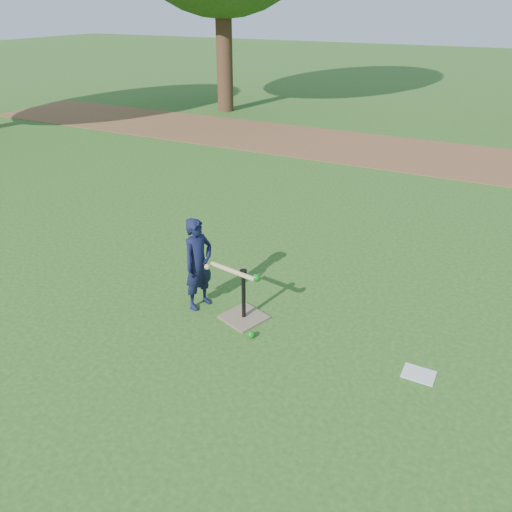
% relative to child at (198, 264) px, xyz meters
% --- Properties ---
extents(ground, '(80.00, 80.00, 0.00)m').
position_rel_child_xyz_m(ground, '(0.42, 0.17, -0.55)').
color(ground, '#285116').
rests_on(ground, ground).
extents(dirt_strip, '(24.00, 3.00, 0.01)m').
position_rel_child_xyz_m(dirt_strip, '(0.42, 7.67, -0.54)').
color(dirt_strip, brown).
rests_on(dirt_strip, ground).
extents(child, '(0.35, 0.45, 1.10)m').
position_rel_child_xyz_m(child, '(0.00, 0.00, 0.00)').
color(child, black).
rests_on(child, ground).
extents(wiffle_ball_ground, '(0.08, 0.08, 0.08)m').
position_rel_child_xyz_m(wiffle_ball_ground, '(0.82, -0.30, -0.51)').
color(wiffle_ball_ground, '#0C8414').
rests_on(wiffle_ball_ground, ground).
extents(clipboard, '(0.30, 0.23, 0.01)m').
position_rel_child_xyz_m(clipboard, '(2.53, -0.09, -0.54)').
color(clipboard, silver).
rests_on(clipboard, ground).
extents(batting_tee, '(0.55, 0.55, 0.61)m').
position_rel_child_xyz_m(batting_tee, '(0.58, -0.01, -0.44)').
color(batting_tee, '#7C684F').
rests_on(batting_tee, ground).
extents(swing_action, '(0.66, 0.15, 0.08)m').
position_rel_child_xyz_m(swing_action, '(0.49, -0.03, 0.04)').
color(swing_action, tan).
rests_on(swing_action, ground).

